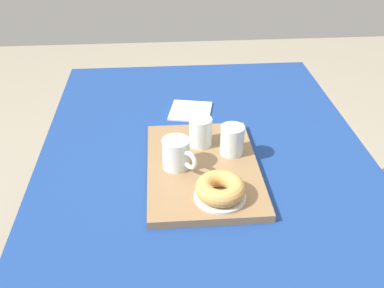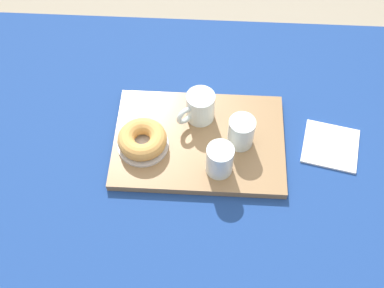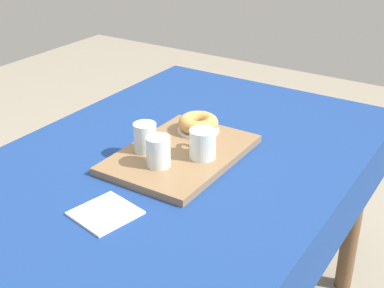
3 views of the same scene
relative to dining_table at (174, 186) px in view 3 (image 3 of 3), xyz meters
name	(u,v)px [view 3 (image 3 of 3)]	position (x,y,z in m)	size (l,w,h in m)	color
dining_table	(174,186)	(0.00, 0.00, 0.00)	(1.41, 0.94, 0.73)	navy
serving_tray	(181,154)	(-0.02, 0.01, 0.10)	(0.43, 0.29, 0.02)	olive
tea_mug_left	(202,144)	(-0.02, 0.08, 0.15)	(0.10, 0.09, 0.08)	silver
water_glass_near	(158,153)	(0.08, 0.01, 0.15)	(0.06, 0.06, 0.08)	silver
water_glass_far	(145,139)	(0.03, -0.07, 0.15)	(0.06, 0.06, 0.08)	silver
donut_plate_left	(198,130)	(-0.16, -0.01, 0.11)	(0.13, 0.13, 0.01)	silver
sugar_donut_left	(198,123)	(-0.16, -0.01, 0.14)	(0.12, 0.12, 0.04)	tan
paper_napkin	(105,213)	(0.31, 0.02, 0.09)	(0.14, 0.13, 0.01)	white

